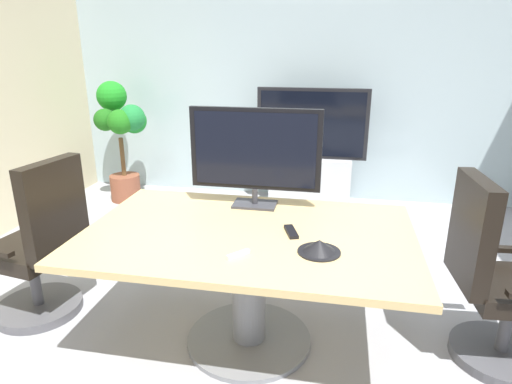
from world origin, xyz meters
TOP-DOWN VIEW (x-y plane):
  - ground_plane at (0.00, 0.00)m, footprint 6.71×6.71m
  - wall_back_glass_partition at (0.00, 2.85)m, footprint 5.42×0.10m
  - conference_table at (-0.00, -0.05)m, footprint 1.86×1.19m
  - office_chair_left at (-1.39, -0.02)m, footprint 0.63×0.61m
  - office_chair_right at (1.38, 0.07)m, footprint 0.61×0.59m
  - tv_monitor at (-0.04, 0.37)m, footprint 0.84×0.18m
  - wall_display_unit at (0.18, 2.50)m, footprint 1.20×0.36m
  - potted_plant at (-1.95, 2.27)m, footprint 0.65×0.63m
  - conference_phone at (0.41, -0.25)m, footprint 0.22×0.22m
  - remote_control at (0.24, -0.03)m, footprint 0.10×0.18m
  - whiteboard_marker at (0.01, -0.36)m, footprint 0.10×0.11m

SIDE VIEW (x-z plane):
  - ground_plane at x=0.00m, z-range 0.00..0.00m
  - wall_display_unit at x=0.18m, z-range -0.21..1.10m
  - office_chair_left at x=-1.39m, z-range -0.09..1.00m
  - office_chair_right at x=1.38m, z-range -0.09..1.00m
  - conference_table at x=0.00m, z-range 0.18..0.92m
  - remote_control at x=0.24m, z-range 0.74..0.76m
  - whiteboard_marker at x=0.01m, z-range 0.74..0.76m
  - conference_phone at x=0.41m, z-range 0.74..0.81m
  - potted_plant at x=-1.95m, z-range 0.15..1.50m
  - tv_monitor at x=-0.04m, z-range 0.78..1.42m
  - wall_back_glass_partition at x=0.00m, z-range 0.00..2.62m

